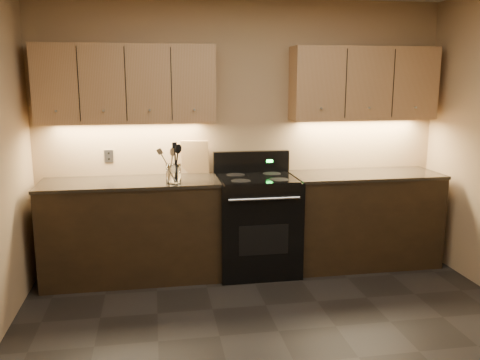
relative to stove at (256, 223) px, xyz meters
name	(u,v)px	position (x,y,z in m)	size (l,w,h in m)	color
wall_back	(243,135)	(-0.08, 0.32, 0.82)	(4.00, 0.04, 2.60)	#9F7E5D
counter_left	(132,230)	(-1.18, 0.02, -0.01)	(1.62, 0.62, 0.93)	black
counter_right	(363,219)	(1.10, 0.02, -0.01)	(1.46, 0.62, 0.93)	black
stove	(256,223)	(0.00, 0.00, 0.00)	(0.76, 0.68, 1.14)	black
upper_cab_left	(126,84)	(-1.18, 0.17, 1.32)	(1.60, 0.30, 0.70)	tan
upper_cab_right	(364,83)	(1.10, 0.17, 1.32)	(1.44, 0.30, 0.70)	tan
outlet_plate	(109,156)	(-1.38, 0.31, 0.64)	(0.09, 0.01, 0.12)	#B2B5BA
utensil_crock	(174,174)	(-0.79, -0.13, 0.53)	(0.16, 0.16, 0.17)	white
cutting_board	(195,157)	(-0.56, 0.27, 0.62)	(0.27, 0.02, 0.34)	tan
wooden_spoon	(169,165)	(-0.82, -0.13, 0.62)	(0.06, 0.06, 0.30)	tan
black_spoon	(174,162)	(-0.78, -0.11, 0.63)	(0.06, 0.06, 0.33)	black
black_turner	(176,161)	(-0.77, -0.14, 0.65)	(0.08, 0.08, 0.36)	black
steel_spatula	(175,162)	(-0.77, -0.12, 0.64)	(0.08, 0.08, 0.34)	silver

